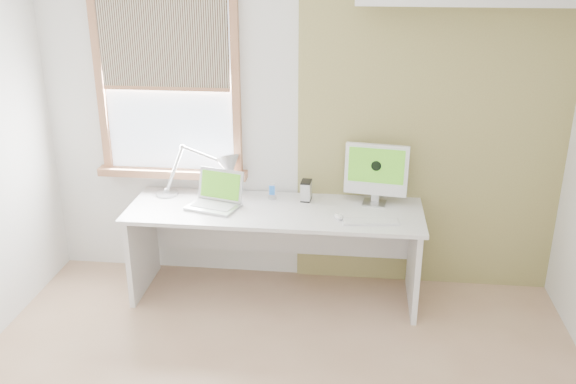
# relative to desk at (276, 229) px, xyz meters

# --- Properties ---
(room) EXTENTS (4.04, 3.54, 2.64)m
(room) POSITION_rel_desk_xyz_m (0.14, -1.44, 0.77)
(room) COLOR tan
(room) RESTS_ON ground
(accent_wall) EXTENTS (2.00, 0.02, 2.60)m
(accent_wall) POSITION_rel_desk_xyz_m (1.14, 0.30, 0.77)
(accent_wall) COLOR #998D4F
(accent_wall) RESTS_ON room
(window) EXTENTS (1.20, 0.14, 1.42)m
(window) POSITION_rel_desk_xyz_m (-0.86, 0.27, 1.01)
(window) COLOR #AC6D48
(window) RESTS_ON room
(desk) EXTENTS (2.20, 0.70, 0.73)m
(desk) POSITION_rel_desk_xyz_m (0.00, 0.00, 0.00)
(desk) COLOR silver
(desk) RESTS_ON room
(desk_lamp) EXTENTS (0.74, 0.30, 0.41)m
(desk_lamp) POSITION_rel_desk_xyz_m (-0.48, 0.16, 0.41)
(desk_lamp) COLOR #B0B2B4
(desk_lamp) RESTS_ON desk
(laptop) EXTENTS (0.43, 0.38, 0.26)m
(laptop) POSITION_rel_desk_xyz_m (-0.44, -0.04, 0.26)
(laptop) COLOR #B0B2B4
(laptop) RESTS_ON desk
(phone_dock) EXTENTS (0.07, 0.07, 0.12)m
(phone_dock) POSITION_rel_desk_xyz_m (-0.05, 0.14, 0.23)
(phone_dock) COLOR #B0B2B4
(phone_dock) RESTS_ON desk
(external_drive) EXTENTS (0.08, 0.13, 0.16)m
(external_drive) POSITION_rel_desk_xyz_m (0.22, 0.14, 0.27)
(external_drive) COLOR #B0B2B4
(external_drive) RESTS_ON desk
(imac) EXTENTS (0.48, 0.18, 0.46)m
(imac) POSITION_rel_desk_xyz_m (0.74, 0.14, 0.45)
(imac) COLOR #B0B2B4
(imac) RESTS_ON desk
(keyboard) EXTENTS (0.41, 0.15, 0.02)m
(keyboard) POSITION_rel_desk_xyz_m (0.71, -0.23, 0.20)
(keyboard) COLOR white
(keyboard) RESTS_ON desk
(mouse) EXTENTS (0.09, 0.12, 0.03)m
(mouse) POSITION_rel_desk_xyz_m (0.48, -0.18, 0.21)
(mouse) COLOR white
(mouse) RESTS_ON desk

